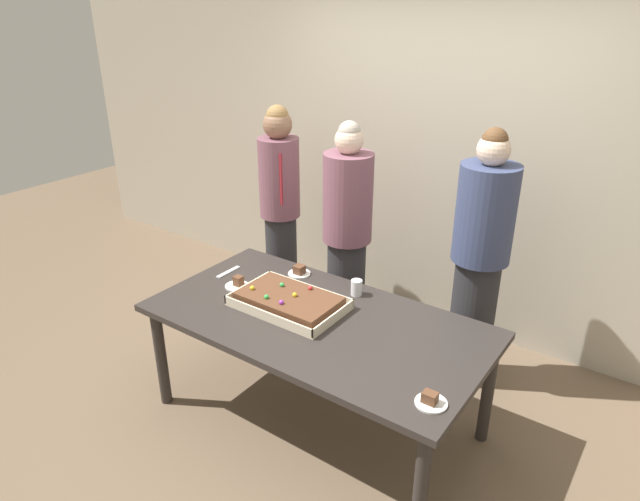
% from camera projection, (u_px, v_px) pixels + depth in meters
% --- Properties ---
extents(ground_plane, '(12.00, 12.00, 0.00)m').
position_uv_depth(ground_plane, '(317.00, 418.00, 3.53)').
color(ground_plane, brown).
extents(interior_back_panel, '(8.00, 0.12, 3.00)m').
position_uv_depth(interior_back_panel, '(444.00, 135.00, 4.10)').
color(interior_back_panel, '#B2A893').
rests_on(interior_back_panel, ground_plane).
extents(party_table, '(1.97, 1.03, 0.73)m').
position_uv_depth(party_table, '(317.00, 329.00, 3.26)').
color(party_table, '#2D2826').
rests_on(party_table, ground_plane).
extents(sheet_cake, '(0.65, 0.42, 0.10)m').
position_uv_depth(sheet_cake, '(289.00, 301.00, 3.33)').
color(sheet_cake, beige).
rests_on(sheet_cake, party_table).
extents(plated_slice_near_left, '(0.15, 0.15, 0.06)m').
position_uv_depth(plated_slice_near_left, '(431.00, 400.00, 2.54)').
color(plated_slice_near_left, white).
rests_on(plated_slice_near_left, party_table).
extents(plated_slice_near_right, '(0.15, 0.15, 0.07)m').
position_uv_depth(plated_slice_near_right, '(238.00, 284.00, 3.57)').
color(plated_slice_near_right, white).
rests_on(plated_slice_near_right, party_table).
extents(plated_slice_far_left, '(0.15, 0.15, 0.07)m').
position_uv_depth(plated_slice_far_left, '(299.00, 272.00, 3.73)').
color(plated_slice_far_left, white).
rests_on(plated_slice_far_left, party_table).
extents(drink_cup_nearest, '(0.07, 0.07, 0.10)m').
position_uv_depth(drink_cup_nearest, '(356.00, 288.00, 3.47)').
color(drink_cup_nearest, white).
rests_on(drink_cup_nearest, party_table).
extents(cake_server_utensil, '(0.03, 0.20, 0.01)m').
position_uv_depth(cake_server_utensil, '(228.00, 272.00, 3.77)').
color(cake_server_utensil, silver).
rests_on(cake_server_utensil, party_table).
extents(person_serving_front, '(0.31, 0.31, 1.71)m').
position_uv_depth(person_serving_front, '(280.00, 209.00, 4.41)').
color(person_serving_front, '#28282D').
rests_on(person_serving_front, ground_plane).
extents(person_green_shirt_behind, '(0.35, 0.35, 1.68)m').
position_uv_depth(person_green_shirt_behind, '(347.00, 235.00, 4.01)').
color(person_green_shirt_behind, '#28282D').
rests_on(person_green_shirt_behind, ground_plane).
extents(person_striped_tie_right, '(0.37, 0.37, 1.74)m').
position_uv_depth(person_striped_tie_right, '(479.00, 259.00, 3.58)').
color(person_striped_tie_right, '#28282D').
rests_on(person_striped_tie_right, ground_plane).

